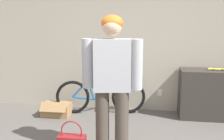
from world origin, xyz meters
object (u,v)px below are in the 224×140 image
(person, at_px, (112,78))
(bicycle, at_px, (101,96))
(banana, at_px, (216,69))
(cardboard_box, at_px, (57,109))

(person, bearing_deg, bicycle, 96.79)
(person, xyz_separation_m, banana, (1.55, 1.48, -0.13))
(person, xyz_separation_m, bicycle, (-0.41, 1.44, -0.66))
(bicycle, height_order, banana, banana)
(person, height_order, bicycle, person)
(person, xyz_separation_m, cardboard_box, (-1.17, 1.23, -0.88))
(person, distance_m, cardboard_box, 1.91)
(bicycle, height_order, cardboard_box, bicycle)
(bicycle, bearing_deg, banana, -7.52)
(banana, bearing_deg, bicycle, -178.90)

